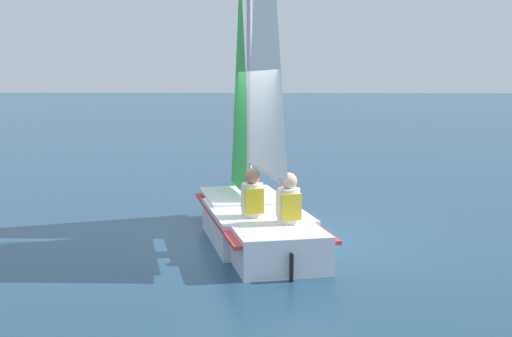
% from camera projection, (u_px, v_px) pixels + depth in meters
% --- Properties ---
extents(ground_plane, '(260.00, 260.00, 0.00)m').
position_uv_depth(ground_plane, '(256.00, 241.00, 9.51)').
color(ground_plane, navy).
extents(sailboat_main, '(4.00, 2.31, 6.03)m').
position_uv_depth(sailboat_main, '(256.00, 181.00, 9.36)').
color(sailboat_main, silver).
rests_on(sailboat_main, ground_plane).
extents(sailor_helm, '(0.40, 0.37, 1.16)m').
position_uv_depth(sailor_helm, '(252.00, 207.00, 8.88)').
color(sailor_helm, black).
rests_on(sailor_helm, ground_plane).
extents(sailor_crew, '(0.40, 0.37, 1.16)m').
position_uv_depth(sailor_crew, '(289.00, 213.00, 8.47)').
color(sailor_crew, black).
rests_on(sailor_crew, ground_plane).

